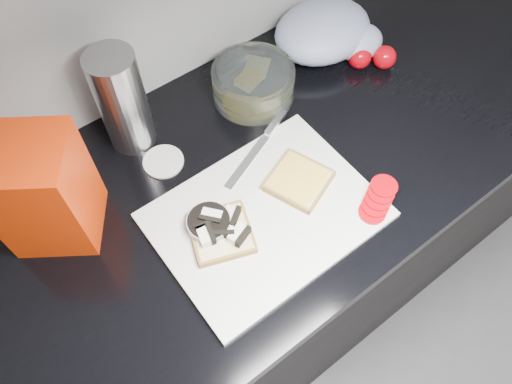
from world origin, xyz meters
TOP-DOWN VIEW (x-y plane):
  - base_cabinet at (0.00, 1.20)m, footprint 3.50×0.60m
  - countertop at (0.00, 1.20)m, footprint 3.50×0.64m
  - cutting_board at (-0.10, 1.10)m, footprint 0.40×0.30m
  - bread_left at (-0.19, 1.11)m, footprint 0.14×0.14m
  - bread_right at (-0.01, 1.11)m, footprint 0.14×0.14m
  - tomato_slices at (0.08, 0.99)m, footprint 0.11×0.09m
  - knife at (0.00, 1.24)m, footprint 0.21×0.10m
  - seed_tub at (-0.20, 1.14)m, footprint 0.08×0.08m
  - tub_lid at (-0.19, 1.32)m, footprint 0.11×0.11m
  - glass_bowl at (0.06, 1.35)m, footprint 0.18×0.18m
  - bread_bag at (-0.41, 1.31)m, footprint 0.19×0.19m
  - steel_canister at (-0.20, 1.41)m, footprint 0.09×0.09m
  - grocery_bag at (0.29, 1.37)m, footprint 0.24×0.21m
  - whole_tomatoes at (0.33, 1.27)m, footprint 0.10×0.09m

SIDE VIEW (x-z plane):
  - base_cabinet at x=0.00m, z-range 0.00..0.86m
  - countertop at x=0.00m, z-range 0.86..0.90m
  - tub_lid at x=-0.19m, z-range 0.90..0.91m
  - cutting_board at x=-0.10m, z-range 0.90..0.91m
  - knife at x=0.00m, z-range 0.91..0.92m
  - bread_right at x=-0.01m, z-range 0.91..0.93m
  - bread_left at x=-0.19m, z-range 0.91..0.94m
  - seed_tub at x=-0.20m, z-range 0.90..0.94m
  - tomato_slices at x=0.08m, z-range 0.91..0.93m
  - whole_tomatoes at x=0.33m, z-range 0.90..0.95m
  - glass_bowl at x=0.06m, z-range 0.90..0.97m
  - grocery_bag at x=0.29m, z-range 0.90..1.00m
  - steel_canister at x=-0.20m, z-range 0.90..1.12m
  - bread_bag at x=-0.41m, z-range 0.90..1.13m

